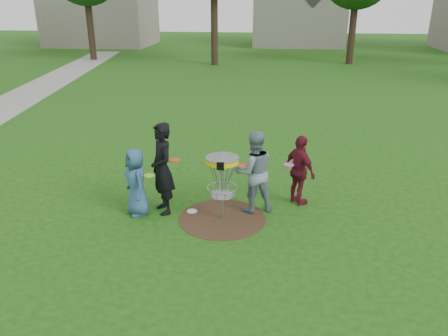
# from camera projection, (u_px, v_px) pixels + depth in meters

# --- Properties ---
(ground) EXTENTS (100.00, 100.00, 0.00)m
(ground) POSITION_uv_depth(u_px,v_px,m) (222.00, 218.00, 8.97)
(ground) COLOR #19470F
(ground) RESTS_ON ground
(dirt_patch) EXTENTS (1.80, 1.80, 0.01)m
(dirt_patch) POSITION_uv_depth(u_px,v_px,m) (222.00, 218.00, 8.97)
(dirt_patch) COLOR #47331E
(dirt_patch) RESTS_ON ground
(player_blue) EXTENTS (0.77, 0.83, 1.43)m
(player_blue) POSITION_uv_depth(u_px,v_px,m) (136.00, 182.00, 8.93)
(player_blue) COLOR #2D547C
(player_blue) RESTS_ON ground
(player_black) EXTENTS (0.77, 0.84, 1.94)m
(player_black) POSITION_uv_depth(u_px,v_px,m) (162.00, 169.00, 8.92)
(player_black) COLOR black
(player_black) RESTS_ON ground
(player_grey) EXTENTS (1.03, 0.92, 1.76)m
(player_grey) POSITION_uv_depth(u_px,v_px,m) (254.00, 172.00, 9.02)
(player_grey) COLOR slate
(player_grey) RESTS_ON ground
(player_maroon) EXTENTS (0.84, 0.96, 1.55)m
(player_maroon) POSITION_uv_depth(u_px,v_px,m) (300.00, 170.00, 9.36)
(player_maroon) COLOR maroon
(player_maroon) RESTS_ON ground
(disc_on_grass) EXTENTS (0.22, 0.22, 0.02)m
(disc_on_grass) POSITION_uv_depth(u_px,v_px,m) (192.00, 211.00, 9.25)
(disc_on_grass) COLOR silver
(disc_on_grass) RESTS_ON ground
(disc_golf_basket) EXTENTS (0.66, 0.67, 1.38)m
(disc_golf_basket) POSITION_uv_depth(u_px,v_px,m) (222.00, 173.00, 8.60)
(disc_golf_basket) COLOR #9EA0A5
(disc_golf_basket) RESTS_ON ground
(held_discs) EXTENTS (3.05, 0.95, 0.33)m
(held_discs) POSITION_uv_depth(u_px,v_px,m) (215.00, 166.00, 8.90)
(held_discs) COLOR #93E819
(held_discs) RESTS_ON ground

